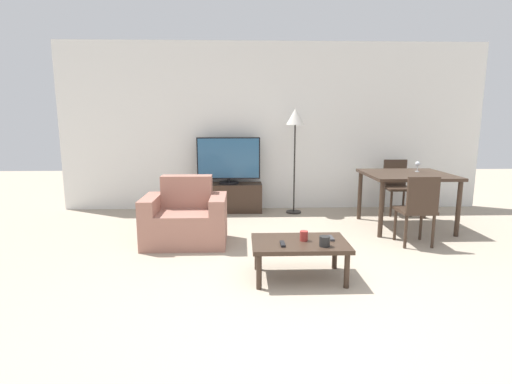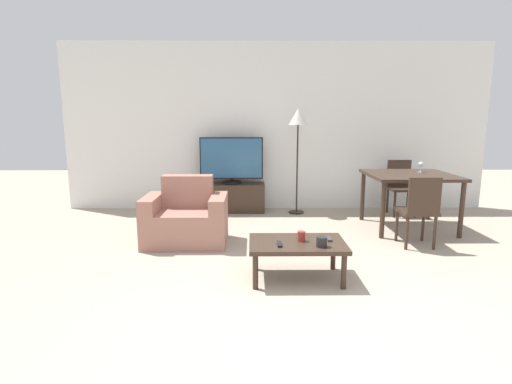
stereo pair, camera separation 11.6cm
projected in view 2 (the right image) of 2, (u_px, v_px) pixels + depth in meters
ground_plane at (308, 334)px, 2.82m from camera, size 18.00×18.00×0.00m
wall_back at (276, 127)px, 6.54m from camera, size 6.92×0.06×2.70m
armchair at (186, 219)px, 4.84m from camera, size 0.98×0.67×0.80m
tv_stand at (232, 197)px, 6.48m from camera, size 1.06×0.38×0.46m
tv at (231, 160)px, 6.37m from camera, size 1.00×0.32×0.74m
coffee_table at (297, 246)px, 3.74m from camera, size 0.90×0.58×0.36m
dining_table at (410, 180)px, 5.41m from camera, size 1.12×1.05×0.76m
dining_chair_near at (419, 208)px, 4.63m from camera, size 0.40×0.40×0.85m
dining_chair_far at (401, 184)px, 6.27m from camera, size 0.40×0.40×0.85m
floor_lamp at (298, 124)px, 6.15m from camera, size 0.28×0.28×1.65m
remote_primary at (329, 239)px, 3.79m from camera, size 0.04×0.15×0.02m
remote_secondary at (280, 244)px, 3.63m from camera, size 0.04×0.15×0.02m
cup_white_near at (322, 242)px, 3.58m from camera, size 0.10×0.10×0.09m
cup_colored_far at (301, 236)px, 3.74m from camera, size 0.07×0.07×0.09m
wine_glass_left at (421, 165)px, 5.52m from camera, size 0.07×0.07×0.15m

